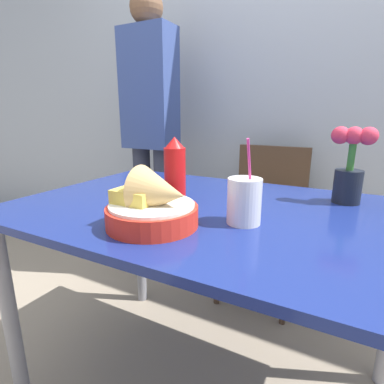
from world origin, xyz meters
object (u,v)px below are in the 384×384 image
food_basket (155,206)px  flower_vase (350,167)px  ketchup_bottle (175,171)px  person_standing (150,121)px  chair_far_window (267,207)px  drink_cup (244,202)px

food_basket → flower_vase: flower_vase is taller
food_basket → flower_vase: bearing=47.7°
ketchup_bottle → flower_vase: bearing=27.0°
ketchup_bottle → flower_vase: flower_vase is taller
food_basket → person_standing: size_ratio=0.14×
food_basket → person_standing: 1.15m
chair_far_window → drink_cup: (0.15, -0.88, 0.28)m
chair_far_window → food_basket: size_ratio=3.50×
drink_cup → ketchup_bottle: bearing=161.8°
ketchup_bottle → person_standing: person_standing is taller
chair_far_window → person_standing: (-0.71, -0.10, 0.47)m
food_basket → drink_cup: drink_cup is taller
food_basket → ketchup_bottle: bearing=107.9°
chair_far_window → food_basket: (-0.05, -1.02, 0.28)m
food_basket → person_standing: (-0.67, 0.92, 0.19)m
person_standing → ketchup_bottle: bearing=-49.5°
food_basket → drink_cup: (0.20, 0.13, 0.00)m
ketchup_bottle → person_standing: 0.93m
food_basket → flower_vase: size_ratio=0.97×
chair_far_window → drink_cup: bearing=-80.4°
ketchup_bottle → person_standing: (-0.60, 0.70, 0.14)m
ketchup_bottle → flower_vase: 0.57m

